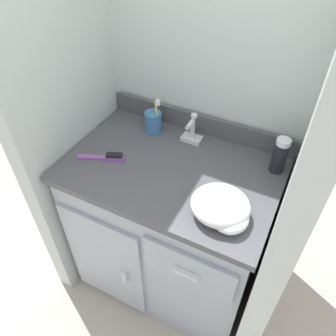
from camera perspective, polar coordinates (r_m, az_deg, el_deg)
ground_plane at (r=1.98m, az=0.40°, el=-17.72°), size 6.00×6.00×0.00m
wall_back at (r=1.45m, az=7.02°, el=16.64°), size 1.05×0.08×2.20m
wall_left at (r=1.43m, az=-17.73°, el=14.58°), size 0.08×0.66×2.20m
wall_right at (r=1.08m, az=24.39°, el=3.15°), size 0.08×0.66×2.20m
vanity at (r=1.63m, az=0.37°, el=-10.24°), size 0.87×0.60×0.82m
backsplash at (r=1.51m, az=5.44°, el=7.80°), size 0.87×0.02×0.09m
sink_faucet at (r=1.45m, az=4.19°, el=6.31°), size 0.09×0.09×0.14m
toothbrush_cup at (r=1.51m, az=-2.58°, el=8.07°), size 0.08×0.08×0.17m
shaving_cream_can at (r=1.35m, az=18.88°, el=2.07°), size 0.06×0.06×0.15m
hairbrush at (r=1.39m, az=-10.47°, el=1.89°), size 0.19×0.10×0.03m
hand_towel at (r=1.14m, az=9.47°, el=-6.88°), size 0.21×0.20×0.10m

